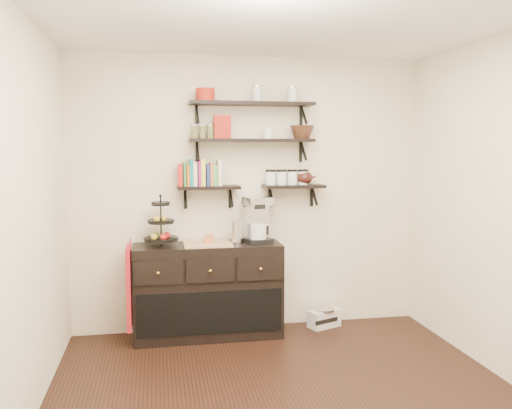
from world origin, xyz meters
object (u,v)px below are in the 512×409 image
at_px(fruit_stand, 161,229).
at_px(coffee_maker, 257,221).
at_px(radio, 324,318).
at_px(sideboard, 208,290).

xyz_separation_m(fruit_stand, coffee_maker, (0.92, 0.03, 0.05)).
height_order(fruit_stand, radio, fruit_stand).
bearing_deg(sideboard, radio, 2.93).
relative_size(coffee_maker, radio, 1.23).
relative_size(sideboard, radio, 3.87).
relative_size(sideboard, coffee_maker, 3.15).
relative_size(sideboard, fruit_stand, 3.03).
xyz_separation_m(sideboard, coffee_maker, (0.49, 0.03, 0.66)).
relative_size(fruit_stand, coffee_maker, 1.04).
height_order(fruit_stand, coffee_maker, fruit_stand).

